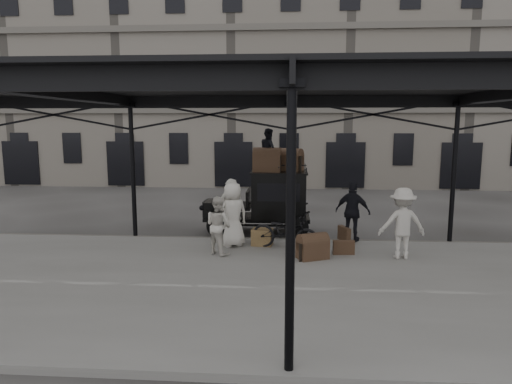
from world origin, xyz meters
TOP-DOWN VIEW (x-y plane):
  - ground at (0.00, 0.00)m, footprint 120.00×120.00m
  - platform at (0.00, -2.00)m, footprint 28.00×8.00m
  - canopy at (0.00, -1.72)m, footprint 22.50×9.00m
  - building_frontage at (0.00, 18.00)m, footprint 64.00×8.00m
  - taxi at (-0.66, 3.25)m, footprint 3.65×1.55m
  - porter_left at (-1.83, 1.80)m, footprint 0.83×0.72m
  - porter_midleft at (-1.97, 0.16)m, footprint 1.01×0.98m
  - porter_centre at (-1.66, 0.98)m, footprint 1.13×1.03m
  - porter_official at (1.97, 1.80)m, footprint 1.19×0.89m
  - porter_right at (3.05, 0.09)m, footprint 1.29×0.80m
  - bicycle at (-0.11, 0.73)m, footprint 2.15×1.34m
  - porter_roof at (-0.69, 3.16)m, footprint 0.73×0.83m
  - steamer_trunk_roof_near at (-0.74, 3.01)m, footprint 0.96×0.63m
  - steamer_trunk_roof_far at (0.01, 3.46)m, footprint 1.01×0.86m
  - steamer_trunk_platform at (0.65, -0.13)m, footprint 0.93×0.78m
  - wicker_hamper at (-0.80, 1.14)m, footprint 0.66×0.54m
  - suitcase_upright at (1.72, 1.80)m, footprint 0.36×0.61m
  - suitcase_flat at (1.54, 0.33)m, footprint 0.61×0.19m

SIDE VIEW (x-z plane):
  - ground at x=0.00m, z-range 0.00..0.00m
  - platform at x=0.00m, z-range 0.00..0.15m
  - suitcase_flat at x=1.54m, z-range 0.15..0.55m
  - suitcase_upright at x=1.72m, z-range 0.15..0.60m
  - wicker_hamper at x=-0.80m, z-range 0.15..0.65m
  - steamer_trunk_platform at x=0.65m, z-range 0.15..0.74m
  - bicycle at x=-0.11m, z-range 0.15..1.22m
  - porter_midleft at x=-1.97m, z-range 0.15..1.79m
  - porter_official at x=1.97m, z-range 0.15..2.03m
  - porter_centre at x=-1.66m, z-range 0.15..2.08m
  - porter_left at x=-1.83m, z-range 0.15..2.08m
  - porter_right at x=3.05m, z-range 0.15..2.09m
  - taxi at x=-0.66m, z-range 0.11..2.29m
  - steamer_trunk_roof_far at x=0.01m, z-range 2.18..2.81m
  - steamer_trunk_roof_near at x=-0.74m, z-range 2.18..2.85m
  - porter_roof at x=-0.69m, z-range 2.18..3.62m
  - canopy at x=0.00m, z-range 2.23..6.97m
  - building_frontage at x=0.00m, z-range 0.00..14.00m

